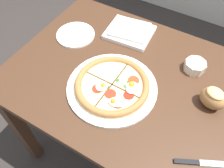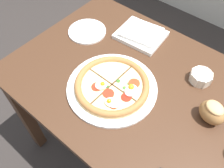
% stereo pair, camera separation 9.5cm
% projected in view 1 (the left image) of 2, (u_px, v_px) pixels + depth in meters
% --- Properties ---
extents(ground_plane, '(12.00, 12.00, 0.00)m').
position_uv_depth(ground_plane, '(127.00, 148.00, 1.62)').
color(ground_plane, '#2D2826').
extents(dining_table, '(1.10, 0.77, 0.76)m').
position_uv_depth(dining_table, '(133.00, 95.00, 1.11)').
color(dining_table, '#422819').
rests_on(dining_table, ground_plane).
extents(pizza, '(0.37, 0.37, 0.05)m').
position_uv_depth(pizza, '(112.00, 86.00, 0.96)').
color(pizza, white).
rests_on(pizza, dining_table).
extents(ramekin_bowl, '(0.09, 0.09, 0.05)m').
position_uv_depth(ramekin_bowl, '(195.00, 66.00, 1.02)').
color(ramekin_bowl, silver).
rests_on(ramekin_bowl, dining_table).
extents(napkin_folded, '(0.23, 0.20, 0.04)m').
position_uv_depth(napkin_folded, '(130.00, 31.00, 1.17)').
color(napkin_folded, white).
rests_on(napkin_folded, dining_table).
extents(bread_piece_near, '(0.12, 0.10, 0.09)m').
position_uv_depth(bread_piece_near, '(213.00, 98.00, 0.89)').
color(bread_piece_near, '#A3703D').
rests_on(bread_piece_near, dining_table).
extents(knife_main, '(0.19, 0.11, 0.01)m').
position_uv_depth(knife_main, '(203.00, 163.00, 0.79)').
color(knife_main, silver).
rests_on(knife_main, dining_table).
extents(side_saucer, '(0.19, 0.19, 0.01)m').
position_uv_depth(side_saucer, '(76.00, 35.00, 1.17)').
color(side_saucer, white).
rests_on(side_saucer, dining_table).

